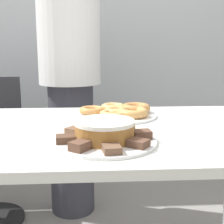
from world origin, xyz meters
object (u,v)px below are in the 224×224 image
object	(u,v)px
person_standing	(70,75)
plate_donuts	(117,115)
frosted_cake	(105,130)
plate_cake	(105,142)

from	to	relation	value
person_standing	plate_donuts	xyz separation A→B (m)	(0.25, -0.64, -0.12)
person_standing	frosted_cake	distance (m)	1.05
person_standing	frosted_cake	bearing A→B (deg)	-80.21
person_standing	plate_donuts	world-z (taller)	person_standing
plate_donuts	frosted_cake	distance (m)	0.40
plate_cake	plate_donuts	world-z (taller)	same
person_standing	frosted_cake	size ratio (longest dim) A/B	9.17
frosted_cake	plate_donuts	bearing A→B (deg)	79.89
plate_cake	person_standing	bearing A→B (deg)	99.79
plate_donuts	frosted_cake	bearing A→B (deg)	-100.11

